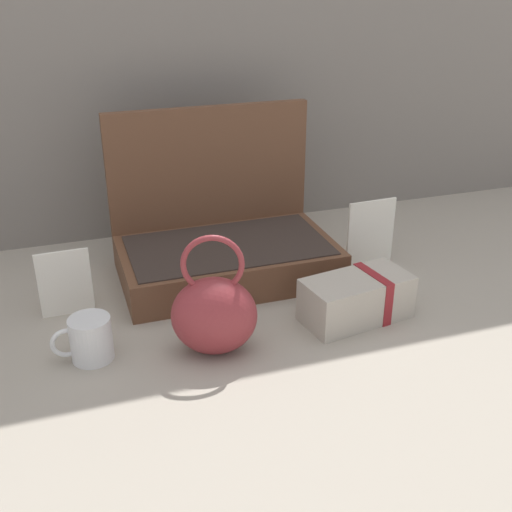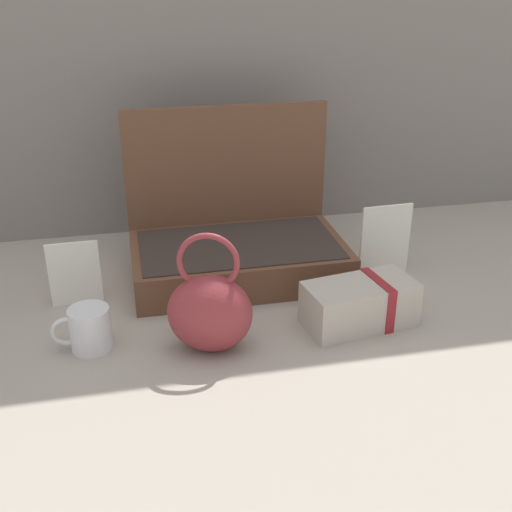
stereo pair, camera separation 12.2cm
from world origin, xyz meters
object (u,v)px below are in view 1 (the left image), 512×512
open_suitcase (223,240)px  poster_card_right (65,283)px  teal_pouch_handbag (214,313)px  cream_toiletry_bag (358,298)px  info_card_left (370,235)px  coffee_mug (90,339)px

open_suitcase → poster_card_right: open_suitcase is taller
teal_pouch_handbag → open_suitcase: bearing=71.3°
teal_pouch_handbag → cream_toiletry_bag: bearing=4.8°
teal_pouch_handbag → info_card_left: (0.45, 0.24, 0.00)m
coffee_mug → poster_card_right: (-0.03, 0.19, 0.03)m
info_card_left → poster_card_right: bearing=177.1°
open_suitcase → info_card_left: (0.34, -0.09, 0.00)m
coffee_mug → info_card_left: bearing=15.1°
teal_pouch_handbag → cream_toiletry_bag: size_ratio=1.02×
coffee_mug → info_card_left: info_card_left is taller
open_suitcase → teal_pouch_handbag: (-0.11, -0.33, 0.00)m
open_suitcase → teal_pouch_handbag: size_ratio=2.02×
cream_toiletry_bag → poster_card_right: bearing=159.9°
open_suitcase → info_card_left: 0.36m
teal_pouch_handbag → coffee_mug: bearing=167.3°
open_suitcase → coffee_mug: (-0.34, -0.28, -0.04)m
open_suitcase → poster_card_right: (-0.37, -0.09, -0.01)m
info_card_left → open_suitcase: bearing=162.1°
open_suitcase → teal_pouch_handbag: open_suitcase is taller
cream_toiletry_bag → poster_card_right: 0.62m
teal_pouch_handbag → poster_card_right: (-0.26, 0.24, -0.01)m
teal_pouch_handbag → info_card_left: 0.51m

